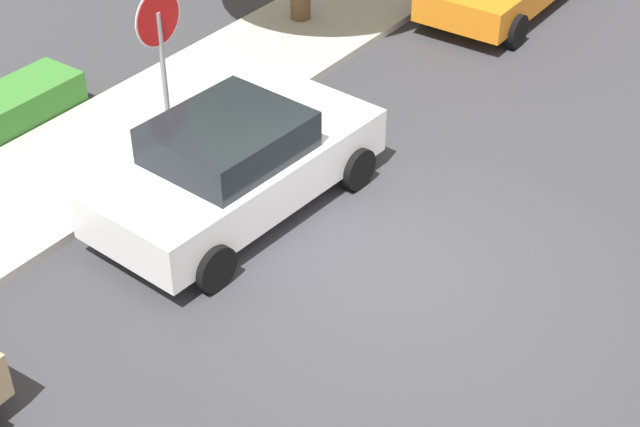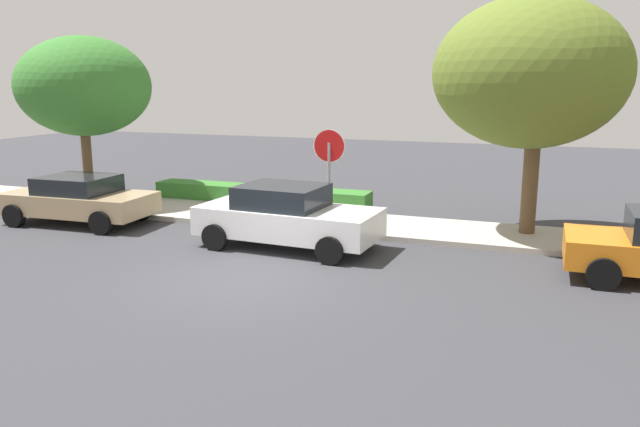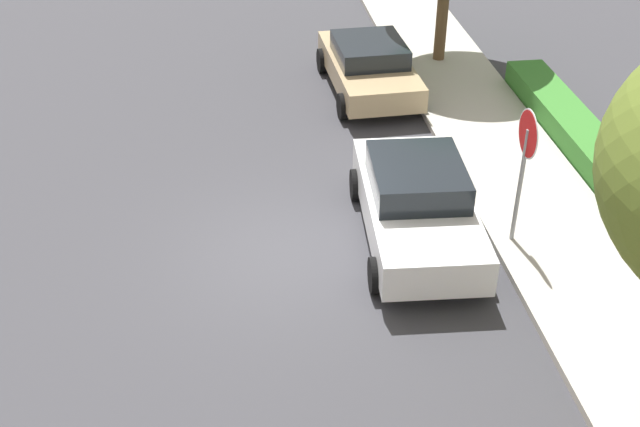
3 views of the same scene
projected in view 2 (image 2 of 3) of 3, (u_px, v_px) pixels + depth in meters
ground_plane at (248, 276)px, 12.91m from camera, size 60.00×60.00×0.00m
sidewalk_curb at (329, 222)px, 17.51m from camera, size 32.00×2.53×0.14m
stop_sign at (329, 161)px, 16.19m from camera, size 0.88×0.08×2.75m
parked_car_white at (287, 216)px, 15.01m from camera, size 4.46×2.30×1.52m
parked_car_tan at (79, 199)px, 17.54m from camera, size 4.25×2.24×1.36m
street_tree_mid_block at (84, 87)px, 19.62m from camera, size 4.14×4.14×5.35m
street_tree_far at (530, 73)px, 15.33m from camera, size 4.75×4.75×6.01m
front_yard_hedge at (260, 196)px, 20.09m from camera, size 7.28×0.93×0.64m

